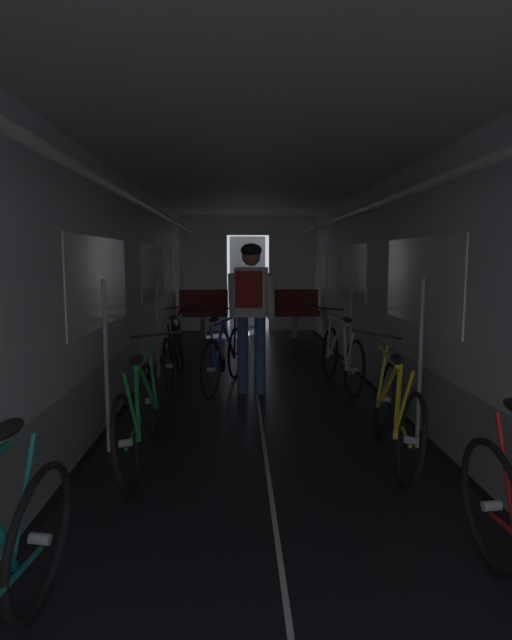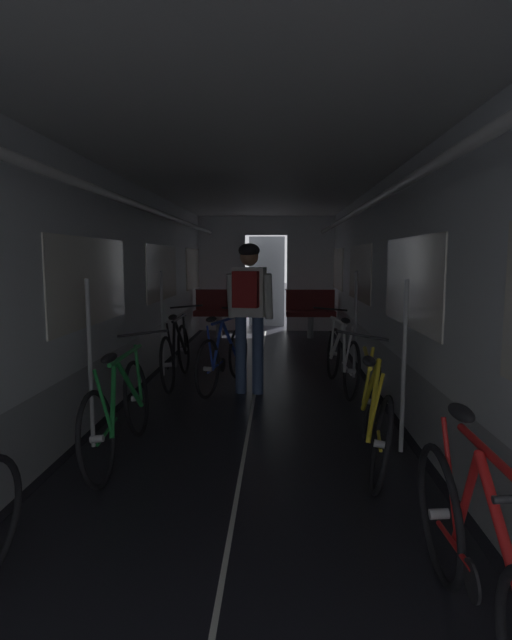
{
  "view_description": "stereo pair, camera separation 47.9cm",
  "coord_description": "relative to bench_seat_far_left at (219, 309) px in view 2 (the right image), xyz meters",
  "views": [
    {
      "loc": [
        -0.21,
        -1.93,
        1.56
      ],
      "look_at": [
        0.0,
        4.14,
        0.82
      ],
      "focal_mm": 28.6,
      "sensor_mm": 36.0,
      "label": 1
    },
    {
      "loc": [
        0.27,
        -1.93,
        1.56
      ],
      "look_at": [
        0.0,
        4.14,
        0.82
      ],
      "focal_mm": 28.6,
      "sensor_mm": 36.0,
      "label": 2
    }
  ],
  "objects": [
    {
      "name": "bench_seat_far_right",
      "position": [
        1.8,
        0.0,
        0.0
      ],
      "size": [
        0.98,
        0.51,
        0.95
      ],
      "color": "gray",
      "rests_on": "ground"
    },
    {
      "name": "bench_seat_far_left",
      "position": [
        0.0,
        0.0,
        0.0
      ],
      "size": [
        0.98,
        0.51,
        0.95
      ],
      "color": "gray",
      "rests_on": "ground"
    },
    {
      "name": "bicycle_blue_in_aisle",
      "position": [
        0.52,
        -3.98,
        -0.18
      ],
      "size": [
        0.58,
        1.64,
        0.93
      ],
      "color": "black",
      "rests_on": "ground"
    },
    {
      "name": "ground_plane",
      "position": [
        0.9,
        -8.07,
        -0.57
      ],
      "size": [
        60.0,
        60.0,
        0.0
      ],
      "primitive_type": "plane",
      "color": "black"
    },
    {
      "name": "bicycle_yellow",
      "position": [
        1.91,
        -6.21,
        -0.19
      ],
      "size": [
        0.44,
        1.69,
        0.96
      ],
      "color": "black",
      "rests_on": "ground"
    },
    {
      "name": "train_car_shell",
      "position": [
        0.9,
        -4.47,
        1.13
      ],
      "size": [
        3.14,
        12.34,
        2.57
      ],
      "color": "black",
      "rests_on": "ground"
    },
    {
      "name": "bicycle_red",
      "position": [
        1.95,
        -8.14,
        -0.18
      ],
      "size": [
        0.44,
        1.69,
        0.95
      ],
      "color": "black",
      "rests_on": "ground"
    },
    {
      "name": "bicycle_white",
      "position": [
        1.93,
        -3.99,
        -0.19
      ],
      "size": [
        0.44,
        1.69,
        0.95
      ],
      "color": "black",
      "rests_on": "ground"
    },
    {
      "name": "bicycle_green",
      "position": [
        -0.07,
        -6.19,
        -0.19
      ],
      "size": [
        0.44,
        1.69,
        0.95
      ],
      "color": "black",
      "rests_on": "ground"
    },
    {
      "name": "bicycle_black",
      "position": [
        -0.11,
        -3.76,
        -0.18
      ],
      "size": [
        0.44,
        1.69,
        0.95
      ],
      "color": "black",
      "rests_on": "ground"
    },
    {
      "name": "person_cyclist_aisle",
      "position": [
        0.83,
        -4.24,
        0.5
      ],
      "size": [
        0.56,
        0.43,
        1.73
      ],
      "color": "#384C75",
      "rests_on": "ground"
    }
  ]
}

